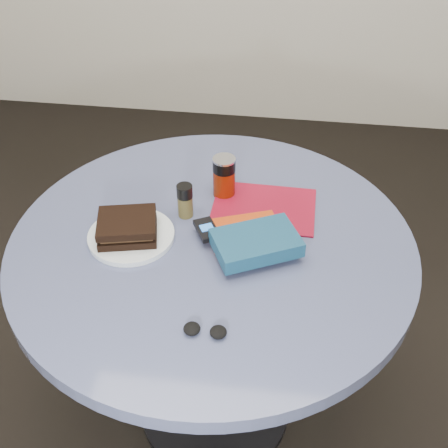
# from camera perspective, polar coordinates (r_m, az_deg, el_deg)

# --- Properties ---
(ground) EXTENTS (4.00, 4.00, 0.00)m
(ground) POSITION_cam_1_polar(r_m,az_deg,el_deg) (1.96, -0.92, -18.28)
(ground) COLOR black
(ground) RESTS_ON ground
(table) EXTENTS (1.00, 1.00, 0.75)m
(table) POSITION_cam_1_polar(r_m,az_deg,el_deg) (1.50, -1.15, -6.22)
(table) COLOR black
(table) RESTS_ON ground
(plate) EXTENTS (0.28, 0.28, 0.01)m
(plate) POSITION_cam_1_polar(r_m,az_deg,el_deg) (1.40, -9.40, -1.18)
(plate) COLOR white
(plate) RESTS_ON table
(sandwich) EXTENTS (0.16, 0.15, 0.05)m
(sandwich) POSITION_cam_1_polar(r_m,az_deg,el_deg) (1.38, -9.80, -0.31)
(sandwich) COLOR black
(sandwich) RESTS_ON plate
(soda_can) EXTENTS (0.07, 0.07, 0.11)m
(soda_can) POSITION_cam_1_polar(r_m,az_deg,el_deg) (1.49, 0.01, 4.84)
(soda_can) COLOR maroon
(soda_can) RESTS_ON table
(pepper_grinder) EXTENTS (0.05, 0.05, 0.09)m
(pepper_grinder) POSITION_cam_1_polar(r_m,az_deg,el_deg) (1.43, -3.98, 2.40)
(pepper_grinder) COLOR #48401F
(pepper_grinder) RESTS_ON table
(magazine) EXTENTS (0.27, 0.21, 0.00)m
(magazine) POSITION_cam_1_polar(r_m,az_deg,el_deg) (1.48, 4.05, 1.67)
(magazine) COLOR maroon
(magazine) RESTS_ON table
(red_book) EXTENTS (0.21, 0.17, 0.01)m
(red_book) POSITION_cam_1_polar(r_m,az_deg,el_deg) (1.39, 2.09, -0.75)
(red_book) COLOR #B8390E
(red_book) RESTS_ON magazine
(novel) EXTENTS (0.23, 0.20, 0.04)m
(novel) POSITION_cam_1_polar(r_m,az_deg,el_deg) (1.32, 3.28, -1.92)
(novel) COLOR navy
(novel) RESTS_ON red_book
(mp3_player) EXTENTS (0.08, 0.09, 0.01)m
(mp3_player) POSITION_cam_1_polar(r_m,az_deg,el_deg) (1.37, -1.77, -0.57)
(mp3_player) COLOR black
(mp3_player) RESTS_ON red_book
(headphones) EXTENTS (0.09, 0.04, 0.02)m
(headphones) POSITION_cam_1_polar(r_m,az_deg,el_deg) (1.17, -1.94, -10.75)
(headphones) COLOR black
(headphones) RESTS_ON table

